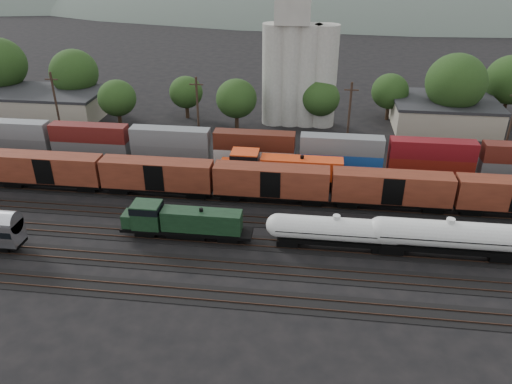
# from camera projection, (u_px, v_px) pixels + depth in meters

# --- Properties ---
(ground) EXTENTS (600.00, 600.00, 0.00)m
(ground) POSITION_uv_depth(u_px,v_px,m) (254.00, 221.00, 62.42)
(ground) COLOR black
(tracks) EXTENTS (180.00, 33.20, 0.20)m
(tracks) POSITION_uv_depth(u_px,v_px,m) (254.00, 220.00, 62.40)
(tracks) COLOR black
(tracks) RESTS_ON ground
(green_locomotive) EXTENTS (15.41, 2.72, 4.08)m
(green_locomotive) POSITION_uv_depth(u_px,v_px,m) (179.00, 221.00, 57.85)
(green_locomotive) COLOR black
(green_locomotive) RESTS_ON ground
(tank_car_a) EXTENTS (15.66, 2.80, 4.10)m
(tank_car_a) POSITION_uv_depth(u_px,v_px,m) (335.00, 230.00, 55.80)
(tank_car_a) COLOR silver
(tank_car_a) RESTS_ON ground
(tank_car_b) EXTENTS (17.41, 3.12, 4.56)m
(tank_car_b) POSITION_uv_depth(u_px,v_px,m) (448.00, 236.00, 54.34)
(tank_car_b) COLOR silver
(tank_car_b) RESTS_ON ground
(orange_locomotive) EXTENTS (18.90, 3.15, 4.73)m
(orange_locomotive) POSITION_uv_depth(u_px,v_px,m) (278.00, 168.00, 69.71)
(orange_locomotive) COLOR black
(orange_locomotive) RESTS_ON ground
(boxcar_string) EXTENTS (122.80, 2.90, 4.20)m
(boxcar_string) POSITION_uv_depth(u_px,v_px,m) (102.00, 172.00, 67.74)
(boxcar_string) COLOR black
(boxcar_string) RESTS_ON ground
(container_wall) EXTENTS (165.60, 2.60, 5.80)m
(container_wall) POSITION_uv_depth(u_px,v_px,m) (253.00, 151.00, 74.45)
(container_wall) COLOR black
(container_wall) RESTS_ON ground
(grain_silo) EXTENTS (13.40, 5.00, 29.00)m
(grain_silo) POSITION_uv_depth(u_px,v_px,m) (299.00, 63.00, 88.40)
(grain_silo) COLOR #A7A499
(grain_silo) RESTS_ON ground
(industrial_sheds) EXTENTS (119.38, 17.26, 5.10)m
(industrial_sheds) POSITION_uv_depth(u_px,v_px,m) (315.00, 112.00, 91.43)
(industrial_sheds) COLOR #9E937F
(industrial_sheds) RESTS_ON ground
(tree_band) EXTENTS (166.94, 23.09, 14.00)m
(tree_band) POSITION_uv_depth(u_px,v_px,m) (282.00, 79.00, 93.18)
(tree_band) COLOR black
(tree_band) RESTS_ON ground
(utility_poles) EXTENTS (122.20, 0.36, 12.00)m
(utility_poles) POSITION_uv_depth(u_px,v_px,m) (272.00, 116.00, 78.83)
(utility_poles) COLOR black
(utility_poles) RESTS_ON ground
(distant_hills) EXTENTS (860.00, 286.00, 130.00)m
(distant_hills) POSITION_uv_depth(u_px,v_px,m) (350.00, 29.00, 297.52)
(distant_hills) COLOR #59665B
(distant_hills) RESTS_ON ground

